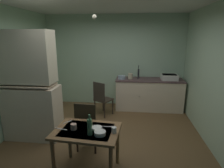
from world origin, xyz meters
name	(u,v)px	position (x,y,z in m)	size (l,w,h in m)	color
ground_plane	(104,139)	(0.00, 0.00, 0.00)	(5.28, 5.28, 0.00)	brown
wall_back	(115,61)	(0.00, 2.19, 1.35)	(4.17, 0.10, 2.69)	#ABCCAF
wall_left	(1,74)	(-2.09, 0.00, 1.35)	(0.10, 4.38, 2.69)	#A6CDAB
wall_right	(220,79)	(2.09, 0.00, 1.35)	(0.10, 4.38, 2.69)	#AECCAD
hutch_cabinet	(31,90)	(-1.47, -0.03, 1.03)	(1.09, 0.51, 2.20)	beige
counter_cabinet	(149,94)	(1.03, 1.82, 0.45)	(1.90, 0.64, 0.89)	beige
sink_basin	(169,77)	(1.57, 1.82, 0.97)	(0.44, 0.34, 0.15)	silver
hand_pump	(139,73)	(0.72, 1.86, 1.06)	(0.05, 0.27, 0.39)	#232328
mixing_bowl_counter	(122,77)	(0.25, 1.77, 0.94)	(0.21, 0.21, 0.10)	#9EB2C6
stoneware_crock	(130,76)	(0.49, 1.81, 0.97)	(0.13, 0.13, 0.16)	beige
dining_table	(87,136)	(-0.11, -0.95, 0.61)	(1.02, 0.77, 0.73)	brown
chair_far_side	(87,126)	(-0.25, -0.38, 0.49)	(0.42, 0.42, 0.95)	#37271B
chair_by_counter	(102,98)	(-0.24, 1.20, 0.49)	(0.55, 0.55, 0.93)	#372C22
serving_bowl_wide	(97,128)	(0.04, -0.91, 0.74)	(0.16, 0.16, 0.03)	white
soup_bowl_small	(100,133)	(0.11, -1.08, 0.75)	(0.16, 0.16, 0.06)	white
teacup_cream	(90,124)	(-0.08, -0.85, 0.76)	(0.07, 0.07, 0.08)	beige
teacup_mint	(114,130)	(0.31, -1.00, 0.77)	(0.07, 0.07, 0.09)	white
mug_dark	(74,127)	(-0.31, -0.96, 0.77)	(0.09, 0.09, 0.09)	tan
glass_bottle	(90,127)	(-0.03, -1.09, 0.85)	(0.07, 0.07, 0.31)	#4C7F56
table_knife	(61,129)	(-0.50, -0.98, 0.73)	(0.21, 0.02, 0.01)	silver
teaspoon_near_bowl	(108,127)	(0.20, -0.83, 0.73)	(0.15, 0.02, 0.01)	beige
teaspoon_by_cup	(67,122)	(-0.48, -0.74, 0.73)	(0.16, 0.02, 0.01)	beige
pendant_bulb	(94,17)	(-0.17, 0.10, 2.42)	(0.08, 0.08, 0.08)	#F9EFCC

